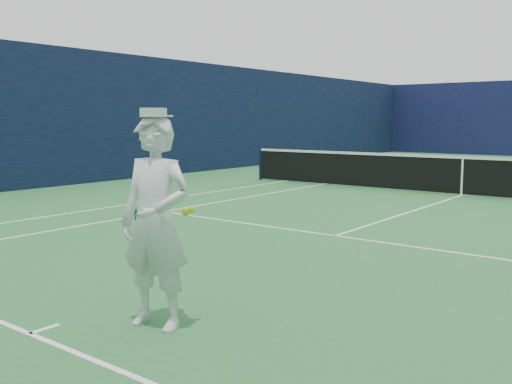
% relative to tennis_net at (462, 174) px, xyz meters
% --- Properties ---
extents(ground, '(80.00, 80.00, 0.00)m').
position_rel_tennis_net_xyz_m(ground, '(0.00, 0.00, -0.55)').
color(ground, '#296C33').
rests_on(ground, ground).
extents(court_markings, '(11.03, 23.83, 0.01)m').
position_rel_tennis_net_xyz_m(court_markings, '(0.00, 0.00, -0.55)').
color(court_markings, white).
rests_on(court_markings, ground).
extents(windscreen_fence, '(20.12, 36.12, 4.00)m').
position_rel_tennis_net_xyz_m(windscreen_fence, '(0.00, 0.00, 1.45)').
color(windscreen_fence, '#0F143A').
rests_on(windscreen_fence, ground).
extents(tennis_net, '(12.88, 0.09, 1.07)m').
position_rel_tennis_net_xyz_m(tennis_net, '(0.00, 0.00, 0.00)').
color(tennis_net, '#141E4C').
rests_on(tennis_net, ground).
extents(tennis_player, '(0.87, 0.61, 2.01)m').
position_rel_tennis_net_xyz_m(tennis_player, '(0.75, -11.03, 0.43)').
color(tennis_player, white).
rests_on(tennis_player, ground).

